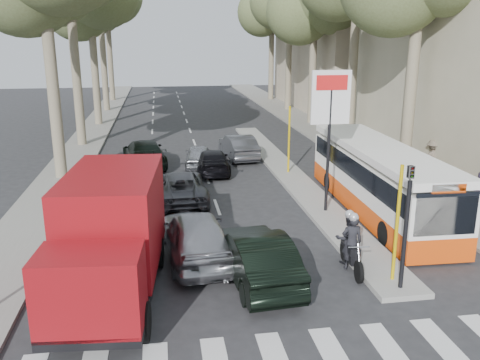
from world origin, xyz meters
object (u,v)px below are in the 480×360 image
Objects in this scene: dark_hatchback at (257,256)px; red_truck at (111,235)px; motorcycle at (350,242)px; silver_hatchback at (196,235)px; city_bus at (378,177)px.

dark_hatchback is 4.11m from red_truck.
motorcycle is (6.90, 0.58, -0.90)m from red_truck.
silver_hatchback reaches higher than dark_hatchback.
motorcycle is (2.92, 0.37, 0.10)m from dark_hatchback.
dark_hatchback is at bearing 8.12° from red_truck.
red_truck is at bearing -170.59° from motorcycle.
motorcycle is at bearing 9.96° from red_truck.
red_truck reaches higher than motorcycle.
dark_hatchback is at bearing 127.97° from silver_hatchback.
city_bus is (5.85, 5.10, 0.69)m from dark_hatchback.
silver_hatchback is 1.03× the size of dark_hatchback.
motorcycle reaches higher than silver_hatchback.
silver_hatchback is 0.45× the size of city_bus.
silver_hatchback is at bearing 167.98° from motorcycle.
motorcycle is (4.54, -1.36, 0.05)m from silver_hatchback.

